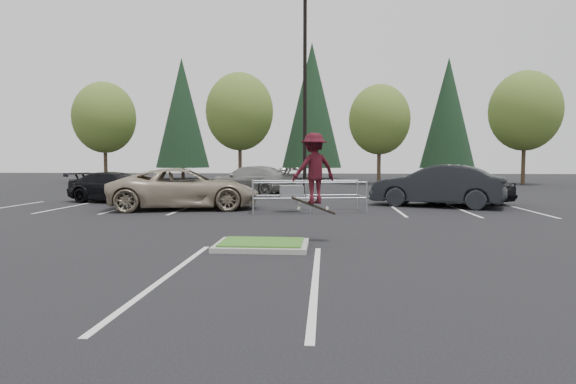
# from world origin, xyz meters

# --- Properties ---
(ground) EXTENTS (120.00, 120.00, 0.00)m
(ground) POSITION_xyz_m (0.00, 0.00, 0.00)
(ground) COLOR black
(ground) RESTS_ON ground
(grass_median) EXTENTS (2.20, 1.60, 0.16)m
(grass_median) POSITION_xyz_m (0.00, 0.00, 0.08)
(grass_median) COLOR gray
(grass_median) RESTS_ON ground
(stall_lines) EXTENTS (22.62, 17.60, 0.01)m
(stall_lines) POSITION_xyz_m (-1.35, 6.02, 0.00)
(stall_lines) COLOR silver
(stall_lines) RESTS_ON ground
(light_pole) EXTENTS (0.70, 0.60, 10.12)m
(light_pole) POSITION_xyz_m (0.50, 12.00, 4.56)
(light_pole) COLOR gray
(light_pole) RESTS_ON ground
(decid_a) EXTENTS (5.44, 5.44, 8.91)m
(decid_a) POSITION_xyz_m (-18.01, 30.03, 5.58)
(decid_a) COLOR #38281C
(decid_a) RESTS_ON ground
(decid_b) EXTENTS (5.89, 5.89, 9.64)m
(decid_b) POSITION_xyz_m (-6.01, 30.53, 6.04)
(decid_b) COLOR #38281C
(decid_b) RESTS_ON ground
(decid_c) EXTENTS (5.12, 5.12, 8.38)m
(decid_c) POSITION_xyz_m (5.99, 29.83, 5.25)
(decid_c) COLOR #38281C
(decid_c) RESTS_ON ground
(decid_d) EXTENTS (5.76, 5.76, 9.43)m
(decid_d) POSITION_xyz_m (17.99, 30.33, 5.91)
(decid_d) COLOR #38281C
(decid_d) RESTS_ON ground
(conif_a) EXTENTS (5.72, 5.72, 13.00)m
(conif_a) POSITION_xyz_m (-14.00, 40.00, 7.10)
(conif_a) COLOR #38281C
(conif_a) RESTS_ON ground
(conif_b) EXTENTS (6.38, 6.38, 14.50)m
(conif_b) POSITION_xyz_m (0.00, 40.50, 7.85)
(conif_b) COLOR #38281C
(conif_b) RESTS_ON ground
(conif_c) EXTENTS (5.50, 5.50, 12.50)m
(conif_c) POSITION_xyz_m (14.00, 39.50, 6.85)
(conif_c) COLOR #38281C
(conif_c) RESTS_ON ground
(cart_corral) EXTENTS (4.71, 2.32, 1.28)m
(cart_corral) POSITION_xyz_m (0.31, 7.92, 0.80)
(cart_corral) COLOR #93959B
(cart_corral) RESTS_ON ground
(skateboarder) EXTENTS (1.35, 1.16, 2.10)m
(skateboarder) POSITION_xyz_m (1.20, 1.00, 1.88)
(skateboarder) COLOR black
(skateboarder) RESTS_ON ground
(car_l_tan) EXTENTS (6.73, 4.16, 1.74)m
(car_l_tan) POSITION_xyz_m (-4.50, 8.63, 0.87)
(car_l_tan) COLOR gray
(car_l_tan) RESTS_ON ground
(car_l_black) EXTENTS (5.51, 3.40, 1.49)m
(car_l_black) POSITION_xyz_m (-8.76, 11.50, 0.75)
(car_l_black) COLOR black
(car_l_black) RESTS_ON ground
(car_r_charc) EXTENTS (6.05, 3.97, 1.89)m
(car_r_charc) POSITION_xyz_m (6.50, 10.56, 0.94)
(car_r_charc) COLOR black
(car_r_charc) RESTS_ON ground
(car_r_black) EXTENTS (4.45, 2.06, 1.48)m
(car_r_black) POSITION_xyz_m (8.00, 11.50, 0.74)
(car_r_black) COLOR black
(car_r_black) RESTS_ON ground
(car_far_silver) EXTENTS (6.28, 4.09, 1.69)m
(car_far_silver) POSITION_xyz_m (-3.14, 18.00, 0.85)
(car_far_silver) COLOR gray
(car_far_silver) RESTS_ON ground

